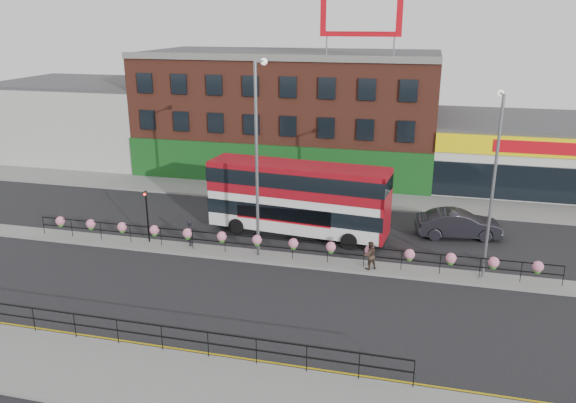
% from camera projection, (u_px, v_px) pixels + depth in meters
% --- Properties ---
extents(ground, '(120.00, 120.00, 0.00)m').
position_uv_depth(ground, '(275.00, 259.00, 31.77)').
color(ground, black).
rests_on(ground, ground).
extents(south_pavement, '(60.00, 4.00, 0.15)m').
position_uv_depth(south_pavement, '(190.00, 387.00, 20.68)').
color(south_pavement, slate).
rests_on(south_pavement, ground).
extents(north_pavement, '(60.00, 4.00, 0.15)m').
position_uv_depth(north_pavement, '(317.00, 196.00, 42.81)').
color(north_pavement, slate).
rests_on(north_pavement, ground).
extents(median, '(60.00, 1.60, 0.15)m').
position_uv_depth(median, '(275.00, 258.00, 31.75)').
color(median, slate).
rests_on(median, ground).
extents(yellow_line_inner, '(60.00, 0.10, 0.01)m').
position_uv_depth(yellow_line_inner, '(213.00, 354.00, 22.83)').
color(yellow_line_inner, gold).
rests_on(yellow_line_inner, ground).
extents(yellow_line_outer, '(60.00, 0.10, 0.01)m').
position_uv_depth(yellow_line_outer, '(211.00, 356.00, 22.66)').
color(yellow_line_outer, gold).
rests_on(yellow_line_outer, ground).
extents(brick_building, '(25.00, 12.21, 10.30)m').
position_uv_depth(brick_building, '(291.00, 112.00, 49.49)').
color(brick_building, brown).
rests_on(brick_building, ground).
extents(supermarket, '(15.00, 12.25, 5.30)m').
position_uv_depth(supermarket, '(529.00, 152.00, 45.61)').
color(supermarket, silver).
rests_on(supermarket, ground).
extents(warehouse_west, '(15.50, 12.00, 7.30)m').
position_uv_depth(warehouse_west, '(89.00, 119.00, 54.65)').
color(warehouse_west, '#A6A6A1').
rests_on(warehouse_west, ground).
extents(billboard, '(6.00, 0.29, 4.40)m').
position_uv_depth(billboard, '(361.00, 15.00, 40.90)').
color(billboard, '#B90813').
rests_on(billboard, brick_building).
extents(median_railing, '(30.04, 0.56, 1.23)m').
position_uv_depth(median_railing, '(275.00, 242.00, 31.44)').
color(median_railing, black).
rests_on(median_railing, median).
extents(south_railing, '(20.04, 0.05, 1.12)m').
position_uv_depth(south_railing, '(161.00, 332.00, 22.62)').
color(south_railing, black).
rests_on(south_railing, south_pavement).
extents(double_decker_bus, '(11.45, 3.79, 4.55)m').
position_uv_depth(double_decker_bus, '(298.00, 192.00, 34.59)').
color(double_decker_bus, silver).
rests_on(double_decker_bus, ground).
extents(car, '(3.43, 5.71, 1.69)m').
position_uv_depth(car, '(459.00, 224.00, 34.78)').
color(car, black).
rests_on(car, ground).
extents(pedestrian_a, '(0.75, 0.65, 1.56)m').
position_uv_depth(pedestrian_a, '(191.00, 233.00, 33.19)').
color(pedestrian_a, black).
rests_on(pedestrian_a, median).
extents(pedestrian_b, '(1.30, 1.28, 1.57)m').
position_uv_depth(pedestrian_b, '(370.00, 255.00, 30.00)').
color(pedestrian_b, '#37281E').
rests_on(pedestrian_b, median).
extents(lamp_column_west, '(0.39, 1.90, 10.82)m').
position_uv_depth(lamp_column_west, '(258.00, 143.00, 30.33)').
color(lamp_column_west, slate).
rests_on(lamp_column_west, median).
extents(lamp_column_east, '(0.34, 1.67, 9.50)m').
position_uv_depth(lamp_column_east, '(494.00, 172.00, 27.77)').
color(lamp_column_east, slate).
rests_on(lamp_column_east, median).
extents(traffic_light_median, '(0.15, 0.28, 3.65)m').
position_uv_depth(traffic_light_median, '(146.00, 205.00, 33.20)').
color(traffic_light_median, black).
rests_on(traffic_light_median, median).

